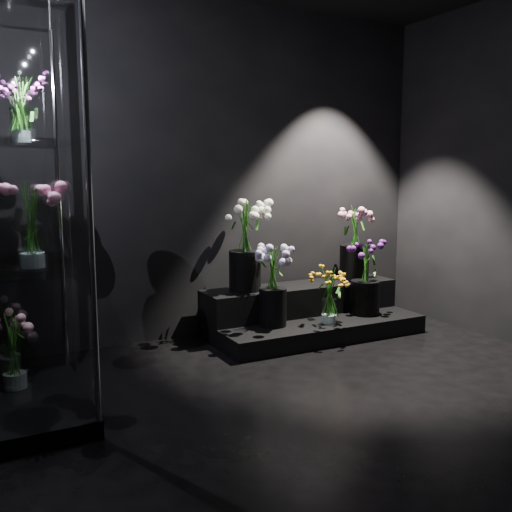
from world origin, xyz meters
TOP-DOWN VIEW (x-y plane):
  - floor at (0.00, 0.00)m, footprint 4.00×4.00m
  - wall_back at (0.00, 2.00)m, footprint 4.00×0.00m
  - display_riser at (0.69, 1.64)m, footprint 1.81×0.81m
  - display_case at (-1.67, 0.90)m, footprint 0.62×1.03m
  - bouquet_orange_bells at (0.70, 1.32)m, footprint 0.36×0.36m
  - bouquet_lilac at (0.25, 1.47)m, footprint 0.46×0.46m
  - bouquet_purple at (1.17, 1.44)m, footprint 0.37×0.37m
  - bouquet_cream_roses at (0.14, 1.75)m, footprint 0.40×0.40m
  - bouquet_pink_roses at (1.24, 1.71)m, footprint 0.40×0.40m
  - bouquet_case_pink at (-1.63, 0.74)m, footprint 0.40×0.40m
  - bouquet_case_magenta at (-1.62, 1.03)m, footprint 0.26×0.26m
  - bouquet_case_base_pink at (-1.73, 1.09)m, footprint 0.35×0.35m

SIDE VIEW (x-z plane):
  - floor at x=0.00m, z-range 0.00..0.00m
  - display_riser at x=0.69m, z-range -0.03..0.37m
  - bouquet_case_base_pink at x=-1.73m, z-range 0.12..0.58m
  - bouquet_orange_bells at x=0.70m, z-range 0.16..0.63m
  - bouquet_purple at x=1.17m, z-range 0.17..0.81m
  - bouquet_lilac at x=0.25m, z-range 0.21..0.87m
  - bouquet_pink_roses at x=1.24m, z-range 0.43..1.12m
  - bouquet_cream_roses at x=0.14m, z-range 0.45..1.20m
  - bouquet_case_pink at x=-1.63m, z-range 0.89..1.36m
  - display_case at x=-1.67m, z-range 0.00..2.26m
  - wall_back at x=0.00m, z-range -0.60..3.40m
  - bouquet_case_magenta at x=-1.62m, z-range 1.56..1.91m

